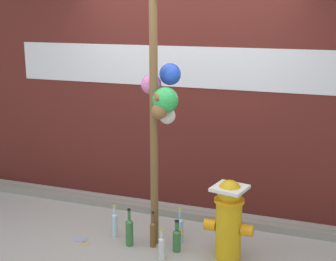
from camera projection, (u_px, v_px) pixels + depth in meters
name	position (u px, v px, depth m)	size (l,w,h in m)	color
ground_plane	(139.00, 256.00, 4.60)	(14.00, 14.00, 0.00)	#9E9B93
building_wall	(188.00, 67.00, 5.51)	(10.00, 0.21, 3.23)	#561E19
curb_strip	(174.00, 212.00, 5.49)	(8.00, 0.12, 0.08)	gray
memorial_post	(159.00, 77.00, 4.48)	(0.47, 0.43, 2.72)	brown
fire_hydrant	(229.00, 218.00, 4.48)	(0.45, 0.34, 0.76)	gold
bottle_0	(153.00, 233.00, 4.75)	(0.06, 0.06, 0.36)	brown
bottle_1	(177.00, 239.00, 4.67)	(0.08, 0.08, 0.32)	#337038
bottle_2	(162.00, 247.00, 4.53)	(0.06, 0.06, 0.30)	silver
bottle_3	(180.00, 229.00, 4.85)	(0.08, 0.08, 0.36)	#93CCE0
bottle_4	(115.00, 224.00, 4.96)	(0.06, 0.06, 0.34)	#B2DBEA
bottle_5	(129.00, 231.00, 4.78)	(0.08, 0.08, 0.38)	#337038
litter_0	(82.00, 198.00, 6.01)	(0.06, 0.09, 0.01)	silver
litter_1	(81.00, 239.00, 4.93)	(0.13, 0.11, 0.01)	#8C99B2
litter_2	(85.00, 244.00, 4.84)	(0.07, 0.09, 0.01)	tan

